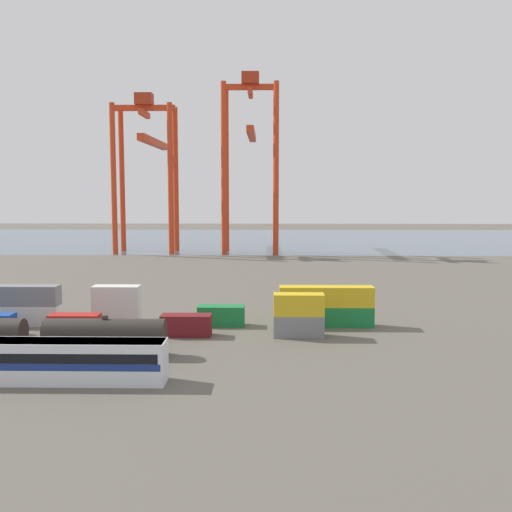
{
  "coord_description": "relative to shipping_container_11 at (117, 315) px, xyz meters",
  "views": [
    {
      "loc": [
        13.76,
        -73.45,
        17.38
      ],
      "look_at": [
        11.99,
        16.16,
        7.69
      ],
      "focal_mm": 41.98,
      "sensor_mm": 36.0,
      "label": 1
    }
  ],
  "objects": [
    {
      "name": "shipping_container_3",
      "position": [
        -3.74,
        -5.61,
        0.0
      ],
      "size": [
        6.04,
        2.44,
        2.6
      ],
      "primitive_type": "cube",
      "color": "#AD211C",
      "rests_on": "ground_plane"
    },
    {
      "name": "shipping_container_11",
      "position": [
        0.0,
        0.0,
        0.0
      ],
      "size": [
        6.04,
        2.44,
        2.6
      ],
      "primitive_type": "cube",
      "color": "silver",
      "rests_on": "ground_plane"
    },
    {
      "name": "shipping_container_12",
      "position": [
        0.0,
        0.0,
        2.6
      ],
      "size": [
        6.04,
        2.44,
        2.6
      ],
      "primitive_type": "cube",
      "color": "silver",
      "rests_on": "shipping_container_11"
    },
    {
      "name": "shipping_container_6",
      "position": [
        23.38,
        -5.61,
        2.6
      ],
      "size": [
        6.04,
        2.44,
        2.6
      ],
      "primitive_type": "cube",
      "color": "gold",
      "rests_on": "shipping_container_5"
    },
    {
      "name": "ground_plane",
      "position": [
        5.89,
        37.18,
        -1.3
      ],
      "size": [
        420.0,
        420.0,
        0.0
      ],
      "primitive_type": "plane",
      "color": "#5B564C"
    },
    {
      "name": "gantry_crane_central",
      "position": [
        14.73,
        95.95,
        28.37
      ],
      "size": [
        15.92,
        33.53,
        50.22
      ],
      "color": "red",
      "rests_on": "ground_plane"
    },
    {
      "name": "shipping_container_5",
      "position": [
        23.38,
        -5.61,
        0.0
      ],
      "size": [
        6.04,
        2.44,
        2.6
      ],
      "primitive_type": "cube",
      "color": "slate",
      "rests_on": "ground_plane"
    },
    {
      "name": "shipping_container_13",
      "position": [
        13.62,
        0.0,
        0.0
      ],
      "size": [
        6.04,
        2.44,
        2.6
      ],
      "primitive_type": "cube",
      "color": "#197538",
      "rests_on": "ground_plane"
    },
    {
      "name": "shipping_container_4",
      "position": [
        9.82,
        -5.61,
        0.0
      ],
      "size": [
        6.04,
        2.44,
        2.6
      ],
      "primitive_type": "cube",
      "color": "maroon",
      "rests_on": "ground_plane"
    },
    {
      "name": "shipping_container_10",
      "position": [
        -13.62,
        0.0,
        2.6
      ],
      "size": [
        12.1,
        2.44,
        2.6
      ],
      "primitive_type": "cube",
      "color": "slate",
      "rests_on": "shipping_container_9"
    },
    {
      "name": "shipping_container_15",
      "position": [
        27.23,
        0.0,
        2.6
      ],
      "size": [
        12.1,
        2.44,
        2.6
      ],
      "primitive_type": "cube",
      "color": "gold",
      "rests_on": "shipping_container_14"
    },
    {
      "name": "shipping_container_9",
      "position": [
        -13.62,
        0.0,
        0.0
      ],
      "size": [
        12.1,
        2.44,
        2.6
      ],
      "primitive_type": "cube",
      "color": "silver",
      "rests_on": "ground_plane"
    },
    {
      "name": "harbour_water",
      "position": [
        5.89,
        140.42,
        -1.3
      ],
      "size": [
        400.0,
        110.0,
        0.01
      ],
      "primitive_type": "cube",
      "color": "#475B6B",
      "rests_on": "ground_plane"
    },
    {
      "name": "gantry_crane_west",
      "position": [
        -15.01,
        97.02,
        25.95
      ],
      "size": [
        17.34,
        39.29,
        44.61
      ],
      "color": "red",
      "rests_on": "ground_plane"
    },
    {
      "name": "shipping_container_14",
      "position": [
        27.23,
        0.0,
        0.0
      ],
      "size": [
        12.1,
        2.44,
        2.6
      ],
      "primitive_type": "cube",
      "color": "#197538",
      "rests_on": "ground_plane"
    }
  ]
}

